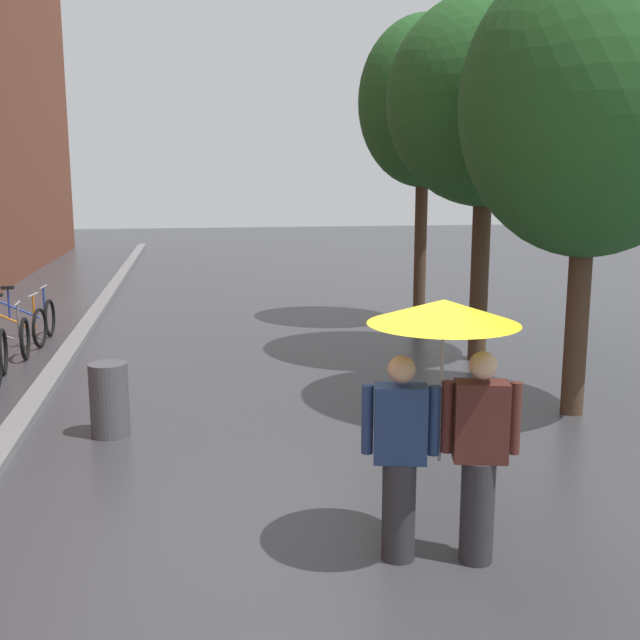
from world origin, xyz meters
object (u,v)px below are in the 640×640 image
object	(u,v)px
street_tree_0	(591,105)
parked_bicycle_6	(10,326)
street_tree_2	(424,103)
litter_bin	(109,400)
street_tree_1	(486,101)
parked_bicycle_7	(21,317)
couple_under_umbrella	(442,389)

from	to	relation	value
street_tree_0	parked_bicycle_6	distance (m)	9.93
street_tree_2	litter_bin	size ratio (longest dim) A/B	7.05
street_tree_0	street_tree_2	world-z (taller)	street_tree_2
street_tree_1	parked_bicycle_7	xyz separation A→B (m)	(-7.70, 3.10, -3.70)
couple_under_umbrella	street_tree_2	bearing A→B (deg)	73.89
street_tree_0	parked_bicycle_7	distance (m)	10.44
parked_bicycle_6	couple_under_umbrella	size ratio (longest dim) A/B	0.57
street_tree_0	parked_bicycle_6	bearing A→B (deg)	146.79
street_tree_0	street_tree_1	size ratio (longest dim) A/B	0.97
street_tree_0	street_tree_2	bearing A→B (deg)	91.38
street_tree_1	couple_under_umbrella	distance (m)	7.32
parked_bicycle_6	litter_bin	size ratio (longest dim) A/B	1.37
street_tree_2	couple_under_umbrella	xyz separation A→B (m)	(-2.70, -9.37, -2.97)
parked_bicycle_6	litter_bin	distance (m)	5.45
street_tree_2	street_tree_1	bearing A→B (deg)	-89.53
parked_bicycle_6	parked_bicycle_7	world-z (taller)	same
parked_bicycle_7	litter_bin	world-z (taller)	parked_bicycle_7
street_tree_1	street_tree_2	world-z (taller)	street_tree_2
street_tree_0	litter_bin	bearing A→B (deg)	178.88
street_tree_1	parked_bicycle_7	distance (m)	9.08
street_tree_0	parked_bicycle_6	size ratio (longest dim) A/B	4.78
street_tree_2	parked_bicycle_7	distance (m)	8.63
parked_bicycle_7	couple_under_umbrella	world-z (taller)	couple_under_umbrella
parked_bicycle_7	couple_under_umbrella	xyz separation A→B (m)	(4.97, -9.33, 0.99)
parked_bicycle_6	street_tree_2	bearing A→B (deg)	7.20
street_tree_1	parked_bicycle_6	size ratio (longest dim) A/B	4.91
street_tree_0	couple_under_umbrella	world-z (taller)	street_tree_0
street_tree_2	parked_bicycle_6	bearing A→B (deg)	-172.80
street_tree_0	parked_bicycle_6	world-z (taller)	street_tree_0
parked_bicycle_7	couple_under_umbrella	size ratio (longest dim) A/B	0.55
street_tree_1	litter_bin	xyz separation A→B (m)	(-5.52, -2.83, -3.65)
street_tree_2	litter_bin	world-z (taller)	street_tree_2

